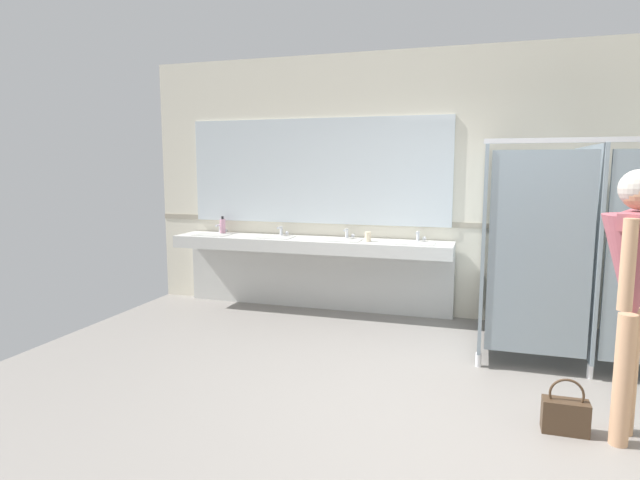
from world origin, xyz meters
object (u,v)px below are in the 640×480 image
object	(u,v)px
person_standing	(634,272)
paper_cup	(368,237)
handbag	(565,415)
soap_dispenser	(223,226)

from	to	relation	value
person_standing	paper_cup	size ratio (longest dim) A/B	15.91
handbag	soap_dispenser	size ratio (longest dim) A/B	1.71
paper_cup	soap_dispenser	bearing A→B (deg)	174.37
person_standing	paper_cup	world-z (taller)	person_standing
soap_dispenser	handbag	bearing A→B (deg)	-32.86
handbag	person_standing	bearing A→B (deg)	3.81
handbag	paper_cup	size ratio (longest dim) A/B	3.42
soap_dispenser	paper_cup	world-z (taller)	soap_dispenser
person_standing	handbag	bearing A→B (deg)	-176.19
person_standing	handbag	distance (m)	1.00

